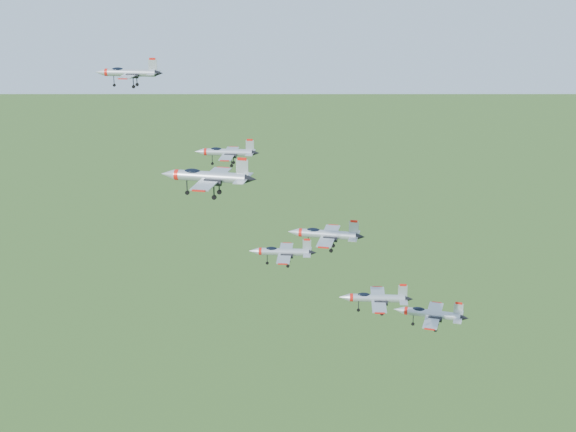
{
  "coord_description": "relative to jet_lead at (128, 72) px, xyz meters",
  "views": [
    {
      "loc": [
        18.54,
        -124.1,
        181.69
      ],
      "look_at": [
        6.71,
        0.22,
        138.65
      ],
      "focal_mm": 50.0,
      "sensor_mm": 36.0,
      "label": 1
    }
  ],
  "objects": [
    {
      "name": "jet_lead",
      "position": [
        0.0,
        0.0,
        0.0
      ],
      "size": [
        12.13,
        9.96,
        3.25
      ],
      "rotation": [
        0.0,
        0.0,
        -0.01
      ],
      "color": "#A1A7AD"
    },
    {
      "name": "jet_right_high",
      "position": [
        19.65,
        -31.59,
        -9.03
      ],
      "size": [
        13.8,
        11.48,
        3.69
      ],
      "rotation": [
        0.0,
        0.0,
        -0.11
      ],
      "color": "#A1A7AD"
    },
    {
      "name": "jet_right_low",
      "position": [
        28.93,
        -21.59,
        -23.76
      ],
      "size": [
        10.57,
        8.69,
        2.83
      ],
      "rotation": [
        0.0,
        0.0,
        0.02
      ],
      "color": "#A1A7AD"
    },
    {
      "name": "jet_extra",
      "position": [
        54.25,
        0.76,
        -43.95
      ],
      "size": [
        13.98,
        11.75,
        3.75
      ],
      "rotation": [
        0.0,
        0.0,
        -0.19
      ],
      "color": "#A1A7AD"
    },
    {
      "name": "jet_left_low",
      "position": [
        34.81,
        -5.44,
        -26.6
      ],
      "size": [
        13.69,
        11.38,
        3.66
      ],
      "rotation": [
        0.0,
        0.0,
        -0.11
      ],
      "color": "#A1A7AD"
    },
    {
      "name": "jet_left_high",
      "position": [
        18.58,
        -10.01,
        -11.18
      ],
      "size": [
        10.79,
        8.85,
        2.9
      ],
      "rotation": [
        0.0,
        0.0,
        0.0
      ],
      "color": "#A1A7AD"
    },
    {
      "name": "jet_trail",
      "position": [
        43.68,
        -12.67,
        -35.05
      ],
      "size": [
        12.52,
        10.31,
        3.35
      ],
      "rotation": [
        0.0,
        0.0,
        0.03
      ],
      "color": "#A1A7AD"
    }
  ]
}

